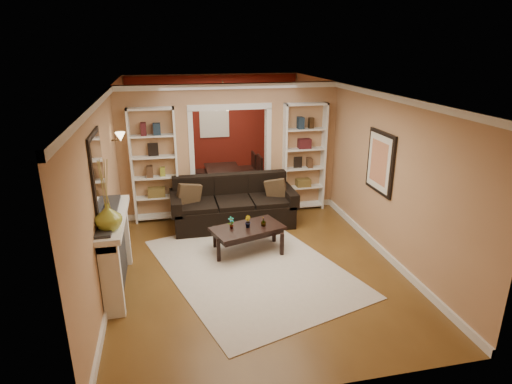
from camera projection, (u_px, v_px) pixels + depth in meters
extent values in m
plane|color=brown|center=(241.00, 233.00, 8.20)|extent=(8.00, 8.00, 0.00)
plane|color=white|center=(240.00, 90.00, 7.31)|extent=(8.00, 8.00, 0.00)
plane|color=tan|center=(214.00, 126.00, 11.44)|extent=(8.00, 0.00, 8.00)
plane|color=tan|center=(315.00, 277.00, 4.06)|extent=(8.00, 0.00, 8.00)
plane|color=tan|center=(111.00, 173.00, 7.31)|extent=(0.00, 8.00, 8.00)
plane|color=tan|center=(356.00, 159.00, 8.20)|extent=(0.00, 8.00, 8.00)
cube|color=tan|center=(230.00, 150.00, 8.86)|extent=(4.50, 0.15, 2.70)
cube|color=maroon|center=(214.00, 127.00, 11.43)|extent=(4.44, 0.04, 2.64)
cube|color=#8CA5CC|center=(214.00, 119.00, 11.31)|extent=(0.78, 0.03, 0.98)
cube|color=beige|center=(251.00, 267.00, 6.96)|extent=(3.44, 4.10, 0.01)
cube|color=black|center=(233.00, 202.00, 8.44)|extent=(2.43, 1.05, 0.95)
cube|color=#503B22|center=(189.00, 196.00, 8.18)|extent=(0.47, 0.27, 0.45)
cube|color=#503B22|center=(276.00, 190.00, 8.53)|extent=(0.42, 0.27, 0.41)
cube|color=black|center=(248.00, 239.00, 7.42)|extent=(1.35, 0.99, 0.46)
imported|color=#336626|center=(231.00, 223.00, 7.26)|extent=(0.13, 0.11, 0.22)
imported|color=#336626|center=(248.00, 222.00, 7.31)|extent=(0.11, 0.13, 0.21)
imported|color=#336626|center=(264.00, 221.00, 7.37)|extent=(0.14, 0.14, 0.17)
cube|color=white|center=(154.00, 166.00, 8.46)|extent=(0.90, 0.30, 2.30)
cube|color=white|center=(304.00, 158.00, 9.08)|extent=(0.90, 0.30, 2.30)
cube|color=white|center=(118.00, 252.00, 6.21)|extent=(0.32, 1.70, 1.16)
imported|color=olive|center=(108.00, 217.00, 5.50)|extent=(0.45, 0.45, 0.36)
cube|color=silver|center=(97.00, 172.00, 5.78)|extent=(0.03, 0.95, 1.10)
cube|color=#FFE0A5|center=(117.00, 139.00, 7.67)|extent=(0.18, 0.18, 0.22)
cube|color=black|center=(380.00, 162.00, 7.20)|extent=(0.04, 0.85, 1.05)
imported|color=black|center=(225.00, 180.00, 10.49)|extent=(1.49, 0.83, 0.52)
cube|color=black|center=(204.00, 178.00, 10.04)|extent=(0.48, 0.48, 0.90)
cube|color=black|center=(249.00, 174.00, 10.25)|extent=(0.49, 0.49, 0.94)
cube|color=black|center=(201.00, 172.00, 10.61)|extent=(0.43, 0.43, 0.84)
cube|color=black|center=(245.00, 169.00, 10.82)|extent=(0.47, 0.47, 0.87)
cube|color=#3E2D1C|center=(220.00, 108.00, 10.02)|extent=(0.50, 0.50, 0.30)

